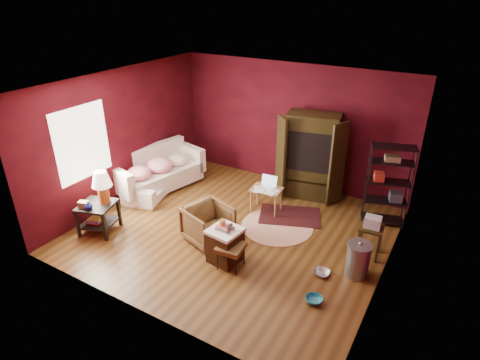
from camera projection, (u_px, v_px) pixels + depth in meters
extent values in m
cube|color=brown|center=(235.00, 231.00, 7.75)|extent=(5.50, 5.00, 0.02)
cube|color=white|center=(234.00, 85.00, 6.51)|extent=(5.50, 5.00, 0.02)
cube|color=#4F0B14|center=(292.00, 126.00, 9.07)|extent=(5.50, 0.02, 2.80)
cube|color=#4F0B14|center=(134.00, 231.00, 5.18)|extent=(5.50, 0.02, 2.80)
cube|color=#4F0B14|center=(122.00, 137.00, 8.38)|extent=(0.02, 5.00, 2.80)
cube|color=#4F0B14|center=(395.00, 203.00, 5.87)|extent=(0.02, 5.00, 2.80)
cube|color=white|center=(82.00, 143.00, 7.51)|extent=(0.02, 1.20, 1.40)
imported|color=white|center=(155.00, 174.00, 9.15)|extent=(1.06, 2.02, 0.76)
imported|color=black|center=(208.00, 222.00, 7.28)|extent=(0.89, 0.93, 0.77)
imported|color=#B9BBC0|center=(322.00, 268.00, 6.51)|extent=(0.26, 0.08, 0.26)
imported|color=teal|center=(314.00, 295.00, 5.94)|extent=(0.27, 0.17, 0.26)
imported|color=#0C0C3E|center=(88.00, 206.00, 7.27)|extent=(0.16, 0.17, 0.15)
imported|color=#FAD67A|center=(222.00, 222.00, 6.61)|extent=(0.13, 0.11, 0.12)
cube|color=black|center=(96.00, 205.00, 7.48)|extent=(0.78, 0.78, 0.04)
cube|color=black|center=(100.00, 222.00, 7.65)|extent=(0.72, 0.72, 0.03)
cube|color=black|center=(77.00, 224.00, 7.42)|extent=(0.06, 0.06, 0.57)
cube|color=black|center=(105.00, 227.00, 7.31)|extent=(0.06, 0.06, 0.57)
cube|color=black|center=(93.00, 209.00, 7.90)|extent=(0.06, 0.06, 0.57)
cube|color=black|center=(119.00, 212.00, 7.80)|extent=(0.06, 0.06, 0.57)
cylinder|color=orange|center=(104.00, 194.00, 7.47)|extent=(0.26, 0.26, 0.35)
cone|color=#F2E5C6|center=(101.00, 179.00, 7.33)|extent=(0.47, 0.47, 0.29)
cube|color=#92884F|center=(84.00, 204.00, 7.34)|extent=(0.21, 0.17, 0.12)
cube|color=#D53C35|center=(97.00, 220.00, 7.64)|extent=(0.30, 0.34, 0.03)
cube|color=#357ED5|center=(97.00, 219.00, 7.62)|extent=(0.30, 0.34, 0.03)
cube|color=#EFDC4F|center=(97.00, 217.00, 7.61)|extent=(0.30, 0.34, 0.03)
cube|color=white|center=(160.00, 178.00, 9.18)|extent=(1.23, 2.07, 0.41)
cube|color=white|center=(150.00, 163.00, 9.28)|extent=(0.62, 1.93, 0.82)
cube|color=white|center=(121.00, 183.00, 8.45)|extent=(0.84, 0.36, 0.56)
cube|color=white|center=(192.00, 157.00, 9.71)|extent=(0.84, 0.36, 0.56)
ellipsoid|color=#FE2350|center=(139.00, 173.00, 8.64)|extent=(0.64, 0.64, 0.29)
ellipsoid|color=#FE2350|center=(160.00, 165.00, 9.00)|extent=(0.71, 0.71, 0.33)
ellipsoid|color=white|center=(178.00, 160.00, 9.35)|extent=(0.59, 0.59, 0.27)
cube|color=#41250F|center=(225.00, 246.00, 6.78)|extent=(0.53, 0.53, 0.57)
cube|color=white|center=(225.00, 231.00, 6.64)|extent=(0.56, 0.56, 0.05)
cube|color=beige|center=(225.00, 229.00, 6.62)|extent=(0.30, 0.24, 0.02)
cube|color=#4B73B0|center=(225.00, 228.00, 6.61)|extent=(0.27, 0.21, 0.02)
cube|color=#C9584B|center=(225.00, 227.00, 6.60)|extent=(0.29, 0.24, 0.02)
cube|color=black|center=(230.00, 226.00, 6.57)|extent=(0.09, 0.18, 0.02)
cube|color=black|center=(231.00, 248.00, 6.57)|extent=(0.46, 0.46, 0.08)
cube|color=black|center=(231.00, 250.00, 6.60)|extent=(0.42, 0.42, 0.02)
cylinder|color=black|center=(217.00, 261.00, 6.59)|extent=(0.02, 0.02, 0.35)
cylinder|color=black|center=(236.00, 267.00, 6.47)|extent=(0.02, 0.02, 0.35)
cylinder|color=black|center=(226.00, 250.00, 6.87)|extent=(0.02, 0.02, 0.35)
cylinder|color=black|center=(244.00, 255.00, 6.74)|extent=(0.02, 0.02, 0.35)
cylinder|color=beige|center=(277.00, 226.00, 7.87)|extent=(1.44, 1.44, 0.01)
cube|color=#481315|center=(290.00, 215.00, 8.21)|extent=(1.44, 1.21, 0.01)
cube|color=#AD7E4F|center=(267.00, 189.00, 8.18)|extent=(0.65, 0.48, 0.03)
cylinder|color=#AD7E4F|center=(251.00, 201.00, 8.26)|extent=(0.04, 0.04, 0.51)
cylinder|color=#AD7E4F|center=(275.00, 207.00, 8.05)|extent=(0.04, 0.04, 0.51)
cylinder|color=#AD7E4F|center=(258.00, 194.00, 8.54)|extent=(0.04, 0.04, 0.51)
cylinder|color=#AD7E4F|center=(281.00, 199.00, 8.34)|extent=(0.04, 0.04, 0.51)
cube|color=silver|center=(267.00, 188.00, 8.20)|extent=(0.35, 0.25, 0.02)
cube|color=silver|center=(269.00, 180.00, 8.24)|extent=(0.33, 0.10, 0.22)
cube|color=white|center=(259.00, 189.00, 8.14)|extent=(0.30, 0.36, 0.00)
cube|color=white|center=(272.00, 192.00, 8.05)|extent=(0.24, 0.32, 0.00)
cube|color=#2E230D|center=(311.00, 156.00, 8.64)|extent=(1.19, 0.80, 1.89)
cube|color=black|center=(311.00, 149.00, 8.47)|extent=(0.97, 0.62, 0.85)
cube|color=#2E230D|center=(281.00, 157.00, 8.58)|extent=(0.36, 0.34, 1.79)
cube|color=#2E230D|center=(337.00, 165.00, 8.23)|extent=(0.22, 0.43, 1.79)
cube|color=#303235|center=(311.00, 153.00, 8.55)|extent=(0.70, 0.61, 0.52)
cube|color=black|center=(309.00, 157.00, 8.34)|extent=(0.49, 0.11, 0.40)
cube|color=#2E230D|center=(309.00, 178.00, 8.82)|extent=(0.98, 0.67, 0.05)
cylinder|color=black|center=(367.00, 188.00, 7.58)|extent=(0.03, 0.03, 1.63)
cylinder|color=black|center=(410.00, 192.00, 7.42)|extent=(0.03, 0.03, 1.63)
cylinder|color=black|center=(366.00, 180.00, 7.86)|extent=(0.03, 0.03, 1.63)
cylinder|color=black|center=(407.00, 184.00, 7.71)|extent=(0.03, 0.03, 1.63)
cube|color=black|center=(382.00, 219.00, 7.96)|extent=(0.87, 0.57, 0.02)
cube|color=black|center=(385.00, 201.00, 7.78)|extent=(0.87, 0.57, 0.02)
cube|color=black|center=(388.00, 182.00, 7.60)|extent=(0.87, 0.57, 0.02)
cube|color=black|center=(392.00, 162.00, 7.42)|extent=(0.87, 0.57, 0.02)
cube|color=black|center=(395.00, 147.00, 7.29)|extent=(0.87, 0.57, 0.02)
cube|color=#A6271B|center=(379.00, 176.00, 7.60)|extent=(0.24, 0.27, 0.15)
cube|color=#383745|center=(396.00, 197.00, 7.69)|extent=(0.28, 0.28, 0.18)
cube|color=#8A7353|center=(393.00, 158.00, 7.39)|extent=(0.31, 0.25, 0.11)
cube|color=#2E230D|center=(372.00, 228.00, 6.80)|extent=(0.41, 0.41, 0.04)
cube|color=#2E230D|center=(358.00, 244.00, 6.86)|extent=(0.04, 0.04, 0.56)
cube|color=#2E230D|center=(378.00, 249.00, 6.73)|extent=(0.04, 0.04, 0.56)
cube|color=#2E230D|center=(362.00, 234.00, 7.12)|extent=(0.04, 0.04, 0.56)
cube|color=#2E230D|center=(381.00, 239.00, 6.99)|extent=(0.04, 0.04, 0.56)
cube|color=silver|center=(373.00, 222.00, 6.75)|extent=(0.28, 0.23, 0.19)
cylinder|color=#999DA0|center=(358.00, 261.00, 6.44)|extent=(0.45, 0.45, 0.56)
cylinder|color=#999DA0|center=(360.00, 245.00, 6.31)|extent=(0.49, 0.49, 0.04)
sphere|color=#999DA0|center=(361.00, 243.00, 6.29)|extent=(0.07, 0.07, 0.06)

